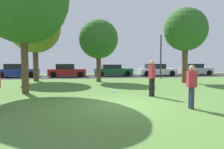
{
  "coord_description": "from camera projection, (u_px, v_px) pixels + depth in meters",
  "views": [
    {
      "loc": [
        -1.74,
        -7.92,
        1.75
      ],
      "look_at": [
        0.0,
        2.26,
        1.08
      ],
      "focal_mm": 32.8,
      "sensor_mm": 36.0,
      "label": 1
    }
  ],
  "objects": [
    {
      "name": "person_thrower",
      "position": [
        192.0,
        85.0,
        7.5
      ],
      "size": [
        0.34,
        0.3,
        1.61
      ],
      "rotation": [
        0.0,
        0.0,
        3.03
      ],
      "color": "#2D334C",
      "rests_on": "ground_plane"
    },
    {
      "name": "street_lamp_post",
      "position": [
        161.0,
        57.0,
        21.2
      ],
      "size": [
        0.14,
        0.14,
        4.5
      ],
      "primitive_type": "cylinder",
      "color": "#2D2D33",
      "rests_on": "ground_plane"
    },
    {
      "name": "parked_car_blue",
      "position": [
        18.0,
        71.0,
        22.69
      ],
      "size": [
        4.3,
        2.04,
        1.48
      ],
      "color": "#233893",
      "rests_on": "ground_plane"
    },
    {
      "name": "maple_tree_near",
      "position": [
        186.0,
        30.0,
        16.57
      ],
      "size": [
        3.47,
        3.47,
        6.07
      ],
      "color": "brown",
      "rests_on": "ground_plane"
    },
    {
      "name": "person_bystander",
      "position": [
        152.0,
        76.0,
        10.18
      ],
      "size": [
        0.3,
        0.35,
        1.82
      ],
      "rotation": [
        0.0,
        0.0,
        1.71
      ],
      "color": "black",
      "rests_on": "ground_plane"
    },
    {
      "name": "frisbee_disc",
      "position": [
        114.0,
        92.0,
        11.63
      ],
      "size": [
        0.27,
        0.27,
        0.03
      ],
      "primitive_type": "cylinder",
      "color": "#2DB2E0",
      "rests_on": "ground_plane"
    },
    {
      "name": "parked_car_green",
      "position": [
        113.0,
        71.0,
        24.54
      ],
      "size": [
        4.5,
        2.03,
        1.37
      ],
      "color": "#195633",
      "rests_on": "ground_plane"
    },
    {
      "name": "parked_car_white",
      "position": [
        156.0,
        70.0,
        25.03
      ],
      "size": [
        4.54,
        1.97,
        1.45
      ],
      "color": "white",
      "rests_on": "ground_plane"
    },
    {
      "name": "oak_tree_left",
      "position": [
        99.0,
        39.0,
        17.43
      ],
      "size": [
        3.33,
        3.33,
        5.32
      ],
      "color": "brown",
      "rests_on": "ground_plane"
    },
    {
      "name": "parked_car_red",
      "position": [
        67.0,
        71.0,
        23.2
      ],
      "size": [
        4.14,
        1.98,
        1.46
      ],
      "color": "#B21E1E",
      "rests_on": "ground_plane"
    },
    {
      "name": "ground_plane",
      "position": [
        121.0,
        105.0,
        8.19
      ],
      "size": [
        44.0,
        44.0,
        0.0
      ],
      "primitive_type": "plane",
      "color": "#547F38"
    },
    {
      "name": "parked_car_silver",
      "position": [
        194.0,
        70.0,
        26.43
      ],
      "size": [
        4.24,
        1.93,
        1.44
      ],
      "color": "#B7B7BC",
      "rests_on": "ground_plane"
    },
    {
      "name": "oak_tree_center",
      "position": [
        35.0,
        27.0,
        18.0
      ],
      "size": [
        4.49,
        4.49,
        7.0
      ],
      "color": "brown",
      "rests_on": "ground_plane"
    },
    {
      "name": "road_strip",
      "position": [
        92.0,
        76.0,
        23.93
      ],
      "size": [
        44.0,
        6.4,
        0.01
      ],
      "primitive_type": "cube",
      "color": "#28282B",
      "rests_on": "ground_plane"
    }
  ]
}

